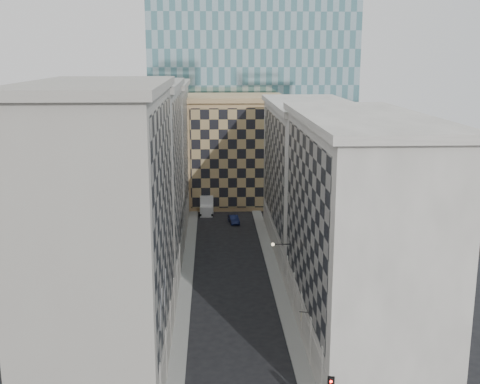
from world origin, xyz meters
name	(u,v)px	position (x,y,z in m)	size (l,w,h in m)	color
sidewalk_west	(186,280)	(-5.25, 30.00, 0.07)	(1.50, 100.00, 0.15)	gray
sidewalk_east	(276,278)	(5.25, 30.00, 0.07)	(1.50, 100.00, 0.15)	gray
bldg_left_a	(104,231)	(-10.88, 11.00, 11.82)	(10.80, 22.80, 23.70)	#9C958C
bldg_left_b	(137,181)	(-10.88, 33.00, 11.32)	(10.80, 22.80, 22.70)	gray
bldg_left_c	(154,154)	(-10.88, 55.00, 10.83)	(10.80, 22.80, 21.70)	#9C958C
bldg_right_a	(358,230)	(10.88, 15.00, 10.32)	(10.80, 26.80, 20.70)	#A8A39A
bldg_right_b	(309,176)	(10.89, 42.00, 9.85)	(10.80, 28.80, 19.70)	#A8A39A
tan_block	(235,149)	(2.00, 67.90, 9.44)	(16.80, 14.80, 18.80)	tan
church_tower	(222,47)	(0.00, 82.00, 26.95)	(7.20, 7.20, 51.50)	#302925
flagpoles_left	(163,298)	(-5.90, 6.00, 8.00)	(0.10, 6.33, 2.33)	gray
bracket_lamp	(275,244)	(4.38, 24.00, 6.20)	(1.98, 0.36, 0.36)	black
box_truck	(207,206)	(-3.02, 60.30, 1.26)	(2.29, 5.32, 2.89)	silver
dark_car	(234,219)	(1.18, 53.97, 0.62)	(1.32, 3.78, 1.25)	#10183D
shop_sign	(302,316)	(5.42, 11.43, 3.84)	(0.74, 0.65, 0.73)	black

